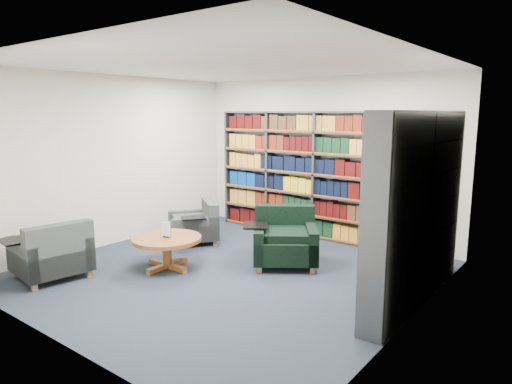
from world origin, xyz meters
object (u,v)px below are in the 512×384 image
Objects in this scene: chair_green_right at (285,241)px; chair_teal_front at (53,255)px; coffee_table at (167,243)px; chair_teal_left at (197,226)px.

chair_green_right is 3.20m from chair_teal_front.
coffee_table is at bearing 52.54° from chair_teal_front.
chair_teal_left is 0.99× the size of chair_teal_front.
coffee_table is at bearing -63.29° from chair_teal_left.
chair_green_right is (1.80, -0.00, 0.05)m from chair_teal_left.
chair_green_right is at bearing 49.23° from chair_teal_front.
coffee_table is at bearing -133.68° from chair_green_right.
chair_green_right is 1.16× the size of chair_teal_front.
coffee_table is (-1.18, -1.23, 0.04)m from chair_green_right.
chair_teal_front is (-0.29, -2.42, 0.03)m from chair_teal_left.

